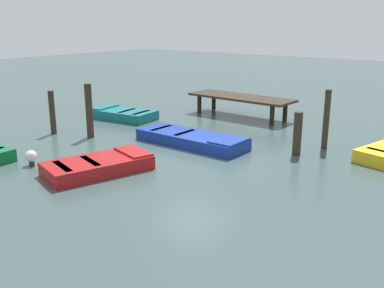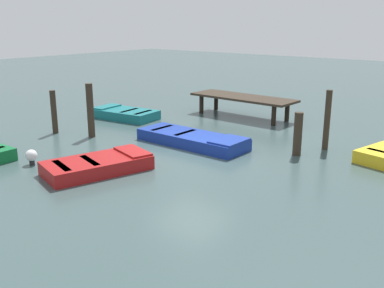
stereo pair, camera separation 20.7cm
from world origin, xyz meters
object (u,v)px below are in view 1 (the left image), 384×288
object	(u,v)px
rowboat_teal	(123,114)
mooring_piling_near_left	(52,112)
dock_segment	(241,99)
mooring_piling_near_right	(326,120)
mooring_piling_mid_right	(297,134)
marker_buoy	(31,157)
mooring_piling_center	(89,111)
rowboat_blue	(192,139)
rowboat_red	(99,165)

from	to	relation	value
rowboat_teal	mooring_piling_near_left	world-z (taller)	mooring_piling_near_left
dock_segment	mooring_piling_near_right	size ratio (longest dim) A/B	2.43
dock_segment	rowboat_teal	distance (m)	5.38
dock_segment	mooring_piling_near_left	distance (m)	8.25
mooring_piling_mid_right	rowboat_teal	bearing A→B (deg)	177.59
rowboat_teal	marker_buoy	distance (m)	6.89
dock_segment	mooring_piling_near_left	world-z (taller)	mooring_piling_near_left
mooring_piling_center	marker_buoy	bearing A→B (deg)	-69.44
mooring_piling_near_left	mooring_piling_near_right	world-z (taller)	mooring_piling_near_right
rowboat_blue	dock_segment	bearing A→B (deg)	103.32
mooring_piling_mid_right	mooring_piling_near_right	bearing A→B (deg)	70.25
dock_segment	rowboat_blue	distance (m)	5.27
rowboat_red	dock_segment	bearing A→B (deg)	21.20
rowboat_teal	mooring_piling_near_right	distance (m)	9.08
rowboat_blue	rowboat_teal	bearing A→B (deg)	164.05
dock_segment	mooring_piling_mid_right	xyz separation A→B (m)	(4.59, -3.95, -0.12)
mooring_piling_near_left	marker_buoy	world-z (taller)	mooring_piling_near_left
rowboat_blue	marker_buoy	bearing A→B (deg)	-116.22
rowboat_blue	marker_buoy	world-z (taller)	marker_buoy
dock_segment	mooring_piling_near_left	xyz separation A→B (m)	(-4.12, -7.14, 0.01)
mooring_piling_center	marker_buoy	world-z (taller)	mooring_piling_center
mooring_piling_center	mooring_piling_mid_right	size ratio (longest dim) A/B	1.42
rowboat_teal	mooring_piling_mid_right	bearing A→B (deg)	170.79
rowboat_blue	mooring_piling_center	world-z (taller)	mooring_piling_center
rowboat_red	mooring_piling_near_right	distance (m)	7.73
rowboat_blue	mooring_piling_center	xyz separation A→B (m)	(-3.70, -1.51, 0.80)
rowboat_teal	mooring_piling_mid_right	size ratio (longest dim) A/B	2.11
rowboat_blue	mooring_piling_near_left	xyz separation A→B (m)	(-5.27, -2.03, 0.63)
rowboat_red	marker_buoy	distance (m)	2.26
rowboat_red	mooring_piling_near_left	world-z (taller)	mooring_piling_near_left
mooring_piling_near_right	mooring_piling_center	world-z (taller)	mooring_piling_near_right
mooring_piling_near_right	mooring_piling_mid_right	size ratio (longest dim) A/B	1.43
mooring_piling_mid_right	marker_buoy	size ratio (longest dim) A/B	2.98
rowboat_red	mooring_piling_near_right	xyz separation A→B (m)	(4.25, 6.40, 0.81)
mooring_piling_near_left	mooring_piling_center	xyz separation A→B (m)	(1.57, 0.52, 0.17)
rowboat_teal	mooring_piling_near_right	size ratio (longest dim) A/B	1.47
rowboat_blue	mooring_piling_mid_right	size ratio (longest dim) A/B	2.90
rowboat_teal	marker_buoy	xyz separation A→B (m)	(2.65, -6.36, 0.07)
mooring_piling_mid_right	dock_segment	bearing A→B (deg)	139.33
dock_segment	rowboat_red	world-z (taller)	dock_segment
mooring_piling_mid_right	marker_buoy	bearing A→B (deg)	-134.52
mooring_piling_near_left	mooring_piling_center	world-z (taller)	mooring_piling_center
rowboat_teal	mooring_piling_near_right	bearing A→B (deg)	178.88
mooring_piling_mid_right	marker_buoy	distance (m)	8.42
dock_segment	marker_buoy	distance (m)	10.05
dock_segment	mooring_piling_mid_right	world-z (taller)	mooring_piling_mid_right
marker_buoy	rowboat_teal	bearing A→B (deg)	112.64
mooring_piling_center	marker_buoy	distance (m)	3.63
rowboat_blue	marker_buoy	xyz separation A→B (m)	(-2.45, -4.84, 0.07)
marker_buoy	mooring_piling_mid_right	bearing A→B (deg)	45.48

